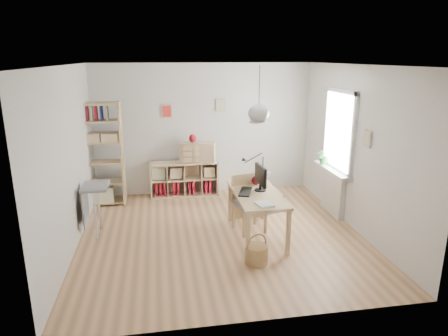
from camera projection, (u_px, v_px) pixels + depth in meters
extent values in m
plane|color=tan|center=(221.00, 235.00, 6.54)|extent=(4.50, 4.50, 0.00)
plane|color=silver|center=(204.00, 129.00, 8.31)|extent=(4.50, 0.00, 4.50)
plane|color=silver|center=(256.00, 207.00, 4.04)|extent=(4.50, 0.00, 4.50)
plane|color=silver|center=(69.00, 161.00, 5.81)|extent=(0.00, 4.50, 4.50)
plane|color=silver|center=(356.00, 149.00, 6.53)|extent=(0.00, 4.50, 4.50)
plane|color=white|center=(221.00, 65.00, 5.81)|extent=(4.50, 4.50, 0.00)
cylinder|color=black|center=(259.00, 89.00, 5.85)|extent=(0.01, 0.01, 0.68)
ellipsoid|color=silver|center=(259.00, 113.00, 5.94)|extent=(0.32, 0.32, 0.27)
cube|color=white|center=(340.00, 131.00, 7.05)|extent=(0.03, 1.00, 1.30)
cube|color=white|center=(353.00, 137.00, 6.53)|extent=(0.06, 0.08, 1.46)
cube|color=white|center=(326.00, 126.00, 7.56)|extent=(0.06, 0.08, 1.46)
cube|color=white|center=(342.00, 91.00, 6.86)|extent=(0.06, 1.16, 0.08)
cube|color=white|center=(336.00, 168.00, 7.23)|extent=(0.06, 1.16, 0.08)
cube|color=silver|center=(333.00, 192.00, 7.35)|extent=(0.10, 0.80, 0.80)
cube|color=white|center=(332.00, 170.00, 7.23)|extent=(0.22, 1.20, 0.06)
cube|color=tan|center=(257.00, 194.00, 6.29)|extent=(0.70, 1.50, 0.04)
cube|color=tan|center=(248.00, 236.00, 5.68)|extent=(0.06, 0.06, 0.71)
cube|color=tan|center=(230.00, 202.00, 7.00)|extent=(0.06, 0.06, 0.71)
cube|color=tan|center=(288.00, 233.00, 5.77)|extent=(0.06, 0.06, 0.71)
cube|color=tan|center=(263.00, 200.00, 7.10)|extent=(0.06, 0.06, 0.71)
cube|color=beige|center=(185.00, 194.00, 8.40)|extent=(1.40, 0.38, 0.03)
cube|color=beige|center=(184.00, 163.00, 8.21)|extent=(1.40, 0.38, 0.03)
cube|color=beige|center=(151.00, 180.00, 8.20)|extent=(0.03, 0.38, 0.72)
cube|color=beige|center=(217.00, 177.00, 8.42)|extent=(0.03, 0.38, 0.72)
cube|color=beige|center=(184.00, 176.00, 8.48)|extent=(1.40, 0.02, 0.72)
cube|color=maroon|center=(156.00, 188.00, 8.28)|extent=(0.06, 0.26, 0.30)
cube|color=maroon|center=(161.00, 187.00, 8.29)|extent=(0.05, 0.26, 0.30)
cube|color=maroon|center=(165.00, 187.00, 8.31)|extent=(0.05, 0.26, 0.30)
cube|color=maroon|center=(174.00, 187.00, 8.34)|extent=(0.05, 0.26, 0.30)
cube|color=maroon|center=(178.00, 187.00, 8.35)|extent=(0.05, 0.26, 0.30)
cube|color=maroon|center=(189.00, 186.00, 8.39)|extent=(0.06, 0.26, 0.30)
cube|color=maroon|center=(193.00, 186.00, 8.40)|extent=(0.06, 0.26, 0.30)
cube|color=maroon|center=(206.00, 185.00, 8.44)|extent=(0.06, 0.26, 0.30)
cube|color=maroon|center=(210.00, 185.00, 8.46)|extent=(0.05, 0.26, 0.30)
cube|color=tan|center=(81.00, 155.00, 7.59)|extent=(0.04, 0.38, 2.00)
cube|color=tan|center=(122.00, 154.00, 7.71)|extent=(0.04, 0.38, 2.00)
cube|color=tan|center=(106.00, 201.00, 7.91)|extent=(0.76, 0.38, 0.03)
cube|color=tan|center=(104.00, 182.00, 7.80)|extent=(0.76, 0.38, 0.03)
cube|color=tan|center=(102.00, 162.00, 7.69)|extent=(0.76, 0.38, 0.03)
cube|color=tan|center=(101.00, 142.00, 7.59)|extent=(0.76, 0.38, 0.03)
cube|color=tan|center=(99.00, 121.00, 7.48)|extent=(0.76, 0.38, 0.03)
cube|color=tan|center=(97.00, 103.00, 7.39)|extent=(0.76, 0.38, 0.03)
cube|color=navy|center=(83.00, 114.00, 7.39)|extent=(0.04, 0.18, 0.26)
cube|color=maroon|center=(87.00, 114.00, 7.41)|extent=(0.04, 0.18, 0.26)
cube|color=beige|center=(92.00, 113.00, 7.42)|extent=(0.04, 0.18, 0.26)
cube|color=maroon|center=(96.00, 113.00, 7.43)|extent=(0.04, 0.18, 0.26)
cube|color=navy|center=(102.00, 113.00, 7.45)|extent=(0.04, 0.18, 0.26)
cube|color=beige|center=(107.00, 113.00, 7.46)|extent=(0.04, 0.18, 0.26)
cube|color=gray|center=(95.00, 186.00, 6.33)|extent=(0.40, 0.55, 0.04)
cylinder|color=silver|center=(95.00, 216.00, 6.24)|extent=(0.03, 0.03, 0.82)
cylinder|color=silver|center=(99.00, 206.00, 6.65)|extent=(0.03, 0.03, 0.82)
cube|color=gray|center=(85.00, 206.00, 6.39)|extent=(0.02, 0.50, 0.62)
cube|color=gray|center=(250.00, 203.00, 6.57)|extent=(0.55, 0.55, 0.07)
cube|color=tan|center=(244.00, 224.00, 6.39)|extent=(0.05, 0.05, 0.46)
cube|color=tan|center=(234.00, 215.00, 6.74)|extent=(0.05, 0.05, 0.46)
cube|color=tan|center=(265.00, 220.00, 6.53)|extent=(0.05, 0.05, 0.46)
cube|color=tan|center=(254.00, 212.00, 6.88)|extent=(0.05, 0.05, 0.46)
cube|color=tan|center=(244.00, 185.00, 6.69)|extent=(0.46, 0.14, 0.42)
cylinder|color=#A17B49|center=(256.00, 254.00, 5.61)|extent=(0.32, 0.32, 0.27)
torus|color=#A17B49|center=(257.00, 245.00, 5.57)|extent=(0.32, 0.13, 0.33)
cube|color=beige|center=(264.00, 210.00, 7.56)|extent=(0.71, 0.57, 0.02)
cube|color=beige|center=(250.00, 205.00, 7.40)|extent=(0.13, 0.42, 0.32)
cube|color=beige|center=(277.00, 200.00, 7.64)|extent=(0.13, 0.42, 0.32)
cube|color=beige|center=(270.00, 206.00, 7.34)|extent=(0.60, 0.18, 0.32)
cube|color=beige|center=(259.00, 199.00, 7.70)|extent=(0.60, 0.18, 0.32)
cube|color=beige|center=(254.00, 182.00, 7.78)|extent=(0.65, 0.36, 0.40)
sphere|color=yellow|center=(259.00, 201.00, 7.38)|extent=(0.14, 0.14, 0.14)
sphere|color=blue|center=(268.00, 197.00, 7.59)|extent=(0.14, 0.14, 0.14)
sphere|color=orange|center=(264.00, 199.00, 7.47)|extent=(0.14, 0.14, 0.14)
sphere|color=#2C7B37|center=(274.00, 199.00, 7.49)|extent=(0.14, 0.14, 0.14)
cylinder|color=black|center=(260.00, 190.00, 6.38)|extent=(0.19, 0.19, 0.02)
cylinder|color=black|center=(260.00, 187.00, 6.37)|extent=(0.04, 0.04, 0.09)
cube|color=black|center=(261.00, 175.00, 6.32)|extent=(0.07, 0.47, 0.31)
cube|color=black|center=(245.00, 192.00, 6.29)|extent=(0.31, 0.48, 0.02)
cylinder|color=black|center=(262.00, 179.00, 6.91)|extent=(0.06, 0.06, 0.04)
cylinder|color=black|center=(263.00, 168.00, 6.85)|extent=(0.02, 0.02, 0.40)
cone|color=black|center=(245.00, 160.00, 6.66)|extent=(0.10, 0.07, 0.09)
sphere|color=#530B17|center=(256.00, 180.00, 6.65)|extent=(0.15, 0.15, 0.15)
cube|color=white|center=(264.00, 204.00, 5.75)|extent=(0.26, 0.30, 0.03)
cube|color=beige|center=(198.00, 152.00, 8.20)|extent=(0.77, 0.51, 0.41)
ellipsoid|color=#A80E16|center=(193.00, 138.00, 8.11)|extent=(0.15, 0.15, 0.18)
imported|color=#2B732E|center=(324.00, 156.00, 7.49)|extent=(0.34, 0.32, 0.32)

